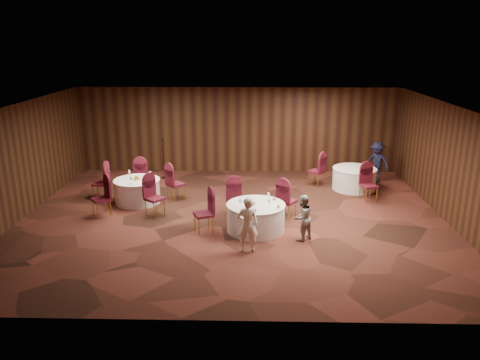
{
  "coord_description": "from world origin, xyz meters",
  "views": [
    {
      "loc": [
        0.51,
        -12.4,
        4.95
      ],
      "look_at": [
        0.2,
        0.2,
        1.1
      ],
      "focal_mm": 35.0,
      "sensor_mm": 36.0,
      "label": 1
    }
  ],
  "objects_px": {
    "table_main": "(256,217)",
    "man_c": "(377,162)",
    "mic_stand": "(164,167)",
    "woman_b": "(302,218)",
    "woman_a": "(247,225)",
    "table_right": "(354,179)",
    "table_left": "(137,191)"
  },
  "relations": [
    {
      "from": "table_main",
      "to": "woman_a",
      "type": "relative_size",
      "value": 1.12
    },
    {
      "from": "woman_a",
      "to": "table_right",
      "type": "bearing_deg",
      "value": -130.04
    },
    {
      "from": "man_c",
      "to": "woman_b",
      "type": "bearing_deg",
      "value": -84.23
    },
    {
      "from": "table_left",
      "to": "table_right",
      "type": "bearing_deg",
      "value": 12.14
    },
    {
      "from": "table_left",
      "to": "woman_a",
      "type": "bearing_deg",
      "value": -44.67
    },
    {
      "from": "table_main",
      "to": "woman_a",
      "type": "xyz_separation_m",
      "value": [
        -0.21,
        -1.3,
        0.32
      ]
    },
    {
      "from": "table_right",
      "to": "table_left",
      "type": "bearing_deg",
      "value": -167.86
    },
    {
      "from": "table_right",
      "to": "man_c",
      "type": "relative_size",
      "value": 1.02
    },
    {
      "from": "mic_stand",
      "to": "woman_a",
      "type": "bearing_deg",
      "value": -62.97
    },
    {
      "from": "table_right",
      "to": "woman_a",
      "type": "bearing_deg",
      "value": -125.84
    },
    {
      "from": "woman_b",
      "to": "table_right",
      "type": "bearing_deg",
      "value": -159.33
    },
    {
      "from": "table_right",
      "to": "man_c",
      "type": "height_order",
      "value": "man_c"
    },
    {
      "from": "table_left",
      "to": "man_c",
      "type": "height_order",
      "value": "man_c"
    },
    {
      "from": "man_c",
      "to": "table_main",
      "type": "bearing_deg",
      "value": -96.06
    },
    {
      "from": "table_right",
      "to": "woman_b",
      "type": "relative_size",
      "value": 1.22
    },
    {
      "from": "woman_b",
      "to": "man_c",
      "type": "bearing_deg",
      "value": -163.41
    },
    {
      "from": "table_main",
      "to": "table_right",
      "type": "relative_size",
      "value": 1.06
    },
    {
      "from": "table_main",
      "to": "man_c",
      "type": "relative_size",
      "value": 1.08
    },
    {
      "from": "mic_stand",
      "to": "man_c",
      "type": "distance_m",
      "value": 7.66
    },
    {
      "from": "table_right",
      "to": "woman_b",
      "type": "distance_m",
      "value": 4.76
    },
    {
      "from": "woman_a",
      "to": "woman_b",
      "type": "xyz_separation_m",
      "value": [
        1.37,
        0.72,
        -0.09
      ]
    },
    {
      "from": "table_left",
      "to": "woman_b",
      "type": "distance_m",
      "value": 5.54
    },
    {
      "from": "table_main",
      "to": "man_c",
      "type": "distance_m",
      "value": 6.32
    },
    {
      "from": "mic_stand",
      "to": "woman_a",
      "type": "relative_size",
      "value": 1.07
    },
    {
      "from": "table_right",
      "to": "man_c",
      "type": "distance_m",
      "value": 1.41
    },
    {
      "from": "table_main",
      "to": "woman_b",
      "type": "distance_m",
      "value": 1.32
    },
    {
      "from": "table_right",
      "to": "mic_stand",
      "type": "xyz_separation_m",
      "value": [
        -6.67,
        1.16,
        0.05
      ]
    },
    {
      "from": "mic_stand",
      "to": "woman_b",
      "type": "height_order",
      "value": "mic_stand"
    },
    {
      "from": "table_left",
      "to": "mic_stand",
      "type": "xyz_separation_m",
      "value": [
        0.35,
        2.67,
        0.05
      ]
    },
    {
      "from": "mic_stand",
      "to": "woman_b",
      "type": "relative_size",
      "value": 1.23
    },
    {
      "from": "woman_b",
      "to": "mic_stand",
      "type": "bearing_deg",
      "value": -92.03
    },
    {
      "from": "woman_a",
      "to": "woman_b",
      "type": "relative_size",
      "value": 1.15
    }
  ]
}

